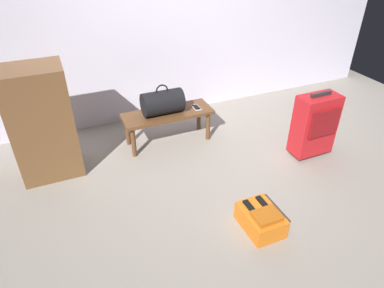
# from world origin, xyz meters

# --- Properties ---
(ground_plane) EXTENTS (6.60, 6.60, 0.00)m
(ground_plane) POSITION_xyz_m (0.00, 0.00, 0.00)
(ground_plane) COLOR gray
(bench) EXTENTS (1.00, 0.36, 0.38)m
(bench) POSITION_xyz_m (-0.40, 0.85, 0.32)
(bench) COLOR brown
(bench) RESTS_ON ground
(duffel_bag_black) EXTENTS (0.44, 0.26, 0.34)m
(duffel_bag_black) POSITION_xyz_m (-0.45, 0.85, 0.51)
(duffel_bag_black) COLOR black
(duffel_bag_black) RESTS_ON bench
(cell_phone) EXTENTS (0.07, 0.14, 0.01)m
(cell_phone) POSITION_xyz_m (-0.07, 0.82, 0.38)
(cell_phone) COLOR silver
(cell_phone) RESTS_ON bench
(suitcase_upright_red) EXTENTS (0.43, 0.25, 0.74)m
(suitcase_upright_red) POSITION_xyz_m (0.91, -0.01, 0.38)
(suitcase_upright_red) COLOR red
(suitcase_upright_red) RESTS_ON ground
(backpack_orange) EXTENTS (0.28, 0.38, 0.21)m
(backpack_orange) POSITION_xyz_m (-0.17, -0.71, 0.09)
(backpack_orange) COLOR orange
(backpack_orange) RESTS_ON ground
(side_cabinet) EXTENTS (0.56, 0.44, 1.10)m
(side_cabinet) POSITION_xyz_m (-1.67, 0.80, 0.55)
(side_cabinet) COLOR brown
(side_cabinet) RESTS_ON ground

